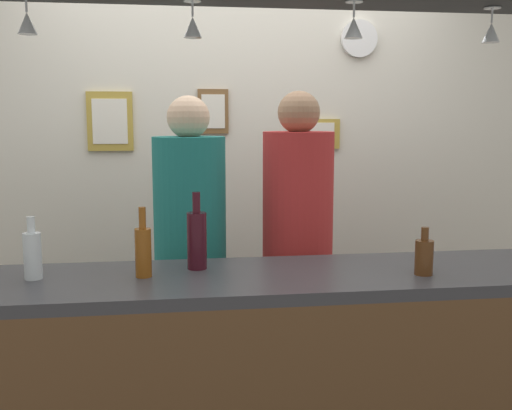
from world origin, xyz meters
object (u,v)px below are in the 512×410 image
object	(u,v)px
picture_frame_lower_pair	(315,134)
wall_clock	(359,39)
person_right_red_shirt	(298,232)
bottle_soda_clear	(33,254)
person_left_teal_shirt	(190,239)
picture_frame_caricature	(110,121)
bottle_beer_brown_stubby	(424,256)
bottle_wine_dark_red	(197,239)
picture_frame_crest	(213,111)
bottle_beer_amber_tall	(143,250)

from	to	relation	value
picture_frame_lower_pair	wall_clock	size ratio (longest dim) A/B	1.36
person_right_red_shirt	bottle_soda_clear	bearing A→B (deg)	-151.85
person_left_teal_shirt	picture_frame_caricature	distance (m)	1.04
bottle_beer_brown_stubby	bottle_wine_dark_red	bearing A→B (deg)	166.09
bottle_soda_clear	picture_frame_crest	distance (m)	1.64
bottle_beer_brown_stubby	picture_frame_caricature	xyz separation A→B (m)	(-1.28, 1.50, 0.49)
person_right_red_shirt	bottle_soda_clear	size ratio (longest dim) A/B	7.43
bottle_beer_brown_stubby	picture_frame_crest	size ratio (longest dim) A/B	0.69
person_right_red_shirt	bottle_wine_dark_red	bearing A→B (deg)	-134.21
person_right_red_shirt	picture_frame_caricature	size ratio (longest dim) A/B	5.02
person_left_teal_shirt	bottle_soda_clear	size ratio (longest dim) A/B	7.32
bottle_wine_dark_red	picture_frame_caricature	size ratio (longest dim) A/B	0.88
wall_clock	picture_frame_crest	bearing A→B (deg)	179.59
bottle_soda_clear	picture_frame_caricature	distance (m)	1.45
person_left_teal_shirt	person_right_red_shirt	world-z (taller)	person_right_red_shirt
bottle_wine_dark_red	wall_clock	world-z (taller)	wall_clock
bottle_beer_brown_stubby	wall_clock	xyz separation A→B (m)	(0.20, 1.50, 0.98)
bottle_wine_dark_red	bottle_beer_brown_stubby	distance (m)	0.86
bottle_wine_dark_red	bottle_beer_amber_tall	distance (m)	0.22
picture_frame_lower_pair	bottle_soda_clear	bearing A→B (deg)	-135.14
bottle_beer_amber_tall	bottle_beer_brown_stubby	distance (m)	1.04
person_left_teal_shirt	picture_frame_crest	world-z (taller)	picture_frame_crest
person_left_teal_shirt	wall_clock	size ratio (longest dim) A/B	7.66
person_right_red_shirt	picture_frame_lower_pair	bearing A→B (deg)	70.86
person_right_red_shirt	bottle_beer_brown_stubby	distance (m)	0.80
picture_frame_crest	picture_frame_caricature	bearing A→B (deg)	180.00
person_left_teal_shirt	wall_clock	xyz separation A→B (m)	(1.05, 0.77, 1.04)
picture_frame_crest	bottle_wine_dark_red	bearing A→B (deg)	-96.79
picture_frame_caricature	picture_frame_crest	bearing A→B (deg)	0.00
bottle_wine_dark_red	wall_clock	size ratio (longest dim) A/B	1.36
picture_frame_caricature	wall_clock	size ratio (longest dim) A/B	1.55
bottle_beer_brown_stubby	picture_frame_caricature	size ratio (longest dim) A/B	0.53
person_right_red_shirt	bottle_wine_dark_red	distance (m)	0.73
person_left_teal_shirt	bottle_soda_clear	bearing A→B (deg)	-134.70
bottle_beer_amber_tall	wall_clock	xyz separation A→B (m)	(1.23, 1.38, 0.95)
wall_clock	bottle_wine_dark_red	bearing A→B (deg)	-128.73
bottle_beer_brown_stubby	wall_clock	size ratio (longest dim) A/B	0.82
bottle_beer_brown_stubby	person_right_red_shirt	bearing A→B (deg)	114.20
person_left_teal_shirt	picture_frame_caricature	xyz separation A→B (m)	(-0.43, 0.77, 0.55)
person_left_teal_shirt	picture_frame_lower_pair	world-z (taller)	person_left_teal_shirt
picture_frame_crest	bottle_beer_amber_tall	bearing A→B (deg)	-104.30
picture_frame_crest	picture_frame_lower_pair	xyz separation A→B (m)	(0.62, 0.00, -0.13)
bottle_beer_brown_stubby	person_left_teal_shirt	bearing A→B (deg)	139.29
person_left_teal_shirt	bottle_beer_brown_stubby	world-z (taller)	person_left_teal_shirt
person_right_red_shirt	wall_clock	size ratio (longest dim) A/B	7.77
person_left_teal_shirt	bottle_beer_brown_stubby	distance (m)	1.12
bottle_beer_brown_stubby	picture_frame_crest	xyz separation A→B (m)	(-0.68, 1.50, 0.55)
person_right_red_shirt	bottle_beer_amber_tall	xyz separation A→B (m)	(-0.71, -0.61, 0.07)
person_right_red_shirt	picture_frame_crest	size ratio (longest dim) A/B	6.57
person_right_red_shirt	bottle_beer_amber_tall	world-z (taller)	person_right_red_shirt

